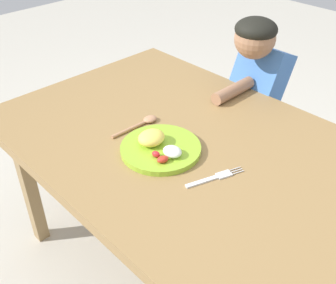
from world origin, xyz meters
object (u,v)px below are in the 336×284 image
Objects in this scene: plate at (160,147)px; person at (254,114)px; fork at (214,178)px; spoon at (143,123)px.

plate is 0.70m from person.
plate is at bearing 95.96° from person.
person is (-0.07, 0.68, -0.18)m from plate.
person reaches higher than fork.
plate is 1.39× the size of fork.
spoon is 0.64m from person.
plate is 0.27× the size of person.
plate reaches higher than spoon.
fork is 0.74m from person.
fork is (0.22, 0.02, -0.01)m from plate.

